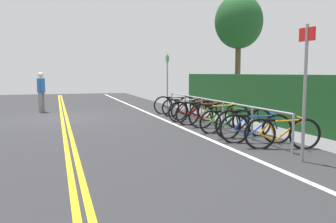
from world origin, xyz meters
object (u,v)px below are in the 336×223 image
object	(u,v)px
bicycle_2	(192,110)
bicycle_9	(282,133)
bicycle_3	(193,111)
tree_near_left	(239,22)
bicycle_0	(175,105)
bicycle_7	(244,123)
bicycle_4	(204,113)
sign_post_near	(167,77)
bicycle_8	(256,128)
bicycle_6	(227,121)
bicycle_1	(184,107)
bike_rack	(212,106)
bicycle_5	(219,116)
sign_post_far	(305,81)
pedestrian	(41,89)

from	to	relation	value
bicycle_2	bicycle_9	world-z (taller)	bicycle_9
bicycle_3	tree_near_left	bearing A→B (deg)	137.30
bicycle_0	bicycle_7	size ratio (longest dim) A/B	0.96
bicycle_4	sign_post_near	size ratio (longest dim) A/B	0.75
bicycle_8	bicycle_9	xyz separation A→B (m)	(0.74, 0.21, -0.01)
tree_near_left	bicycle_2	bearing A→B (deg)	-46.01
bicycle_2	bicycle_6	size ratio (longest dim) A/B	1.02
bicycle_3	tree_near_left	distance (m)	6.92
bicycle_1	bicycle_6	size ratio (longest dim) A/B	1.08
bicycle_9	tree_near_left	bearing A→B (deg)	157.43
bike_rack	bicycle_9	world-z (taller)	bike_rack
bicycle_5	bicycle_7	world-z (taller)	bicycle_5
bicycle_3	bicycle_6	world-z (taller)	bicycle_3
sign_post_far	bicycle_0	bearing A→B (deg)	178.58
bicycle_7	pedestrian	distance (m)	9.35
bike_rack	sign_post_near	distance (m)	4.76
bike_rack	bicycle_1	world-z (taller)	bike_rack
sign_post_far	bicycle_5	bearing A→B (deg)	175.85
sign_post_near	sign_post_far	size ratio (longest dim) A/B	0.96
bicycle_0	bike_rack	bearing A→B (deg)	0.56
bicycle_2	pedestrian	distance (m)	6.55
bicycle_4	bicycle_5	distance (m)	0.72
bicycle_7	bicycle_9	size ratio (longest dim) A/B	1.06
bicycle_2	bicycle_3	xyz separation A→B (m)	(0.67, -0.21, 0.03)
sign_post_far	tree_near_left	size ratio (longest dim) A/B	0.47
bicycle_4	bike_rack	bearing A→B (deg)	17.07
bicycle_3	sign_post_far	distance (m)	5.91
bicycle_2	sign_post_far	bearing A→B (deg)	-2.66
bicycle_0	bicycle_5	distance (m)	3.85
pedestrian	sign_post_near	world-z (taller)	sign_post_near
bicycle_6	bicycle_1	bearing A→B (deg)	177.30
bicycle_0	bicycle_1	size ratio (longest dim) A/B	0.92
bicycle_4	bicycle_6	distance (m)	1.50
bicycle_0	bicycle_7	bearing A→B (deg)	0.39
bicycle_3	sign_post_near	world-z (taller)	sign_post_near
bike_rack	bicycle_5	world-z (taller)	bike_rack
sign_post_far	pedestrian	bearing A→B (deg)	-154.60
sign_post_near	sign_post_far	xyz separation A→B (m)	(9.28, -0.26, 0.05)
bike_rack	tree_near_left	size ratio (longest dim) A/B	1.50
bicycle_5	pedestrian	size ratio (longest dim) A/B	1.06
bicycle_5	sign_post_near	world-z (taller)	sign_post_near
bicycle_8	bicycle_9	world-z (taller)	bicycle_8
bicycle_1	bicycle_7	size ratio (longest dim) A/B	1.05
bicycle_6	tree_near_left	xyz separation A→B (m)	(-6.69, 3.91, 3.71)
bicycle_7	bicycle_8	xyz separation A→B (m)	(0.75, -0.12, -0.02)
bicycle_8	pedestrian	size ratio (longest dim) A/B	0.98
bicycle_0	sign_post_near	xyz separation A→B (m)	(-1.20, 0.05, 1.09)
pedestrian	tree_near_left	distance (m)	9.50
bike_rack	bicycle_4	xyz separation A→B (m)	(-0.33, -0.10, -0.27)
bicycle_9	sign_post_far	xyz separation A→B (m)	(1.10, -0.33, 1.16)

